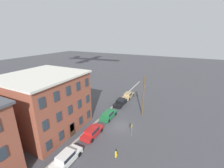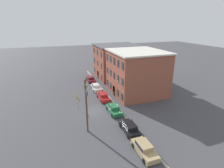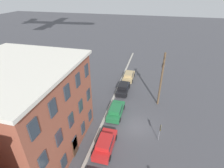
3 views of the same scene
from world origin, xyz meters
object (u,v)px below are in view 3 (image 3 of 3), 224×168
car_black (123,88)px  car_red (105,144)px  caution_sign (160,130)px  utility_pole (162,77)px  car_green (116,110)px  car_tan (129,76)px

car_black → car_red: bearing=-178.3°
caution_sign → utility_pole: (7.55, 0.25, 3.07)m
car_green → car_tan: same height
car_black → caution_sign: caution_sign is taller
car_red → caution_sign: (2.75, -5.78, 0.86)m
car_black → utility_pole: bearing=-110.4°
car_tan → caution_sign: caution_sign is taller
car_green → caution_sign: bearing=-119.3°
car_tan → car_black: bearing=177.8°
car_red → car_black: bearing=1.7°
car_green → car_black: (6.40, 0.18, 0.00)m
car_black → utility_pole: 7.43m
car_red → car_green: (6.09, 0.19, 0.00)m
car_red → car_tan: (17.31, 0.19, 0.00)m
car_green → car_tan: size_ratio=1.00×
car_red → utility_pole: bearing=-28.2°
car_black → car_tan: same height
car_tan → caution_sign: bearing=-157.7°
car_green → car_tan: (11.21, -0.00, 0.00)m
car_green → utility_pole: size_ratio=0.53×
caution_sign → utility_pole: utility_pole is taller
utility_pole → car_green: bearing=126.3°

